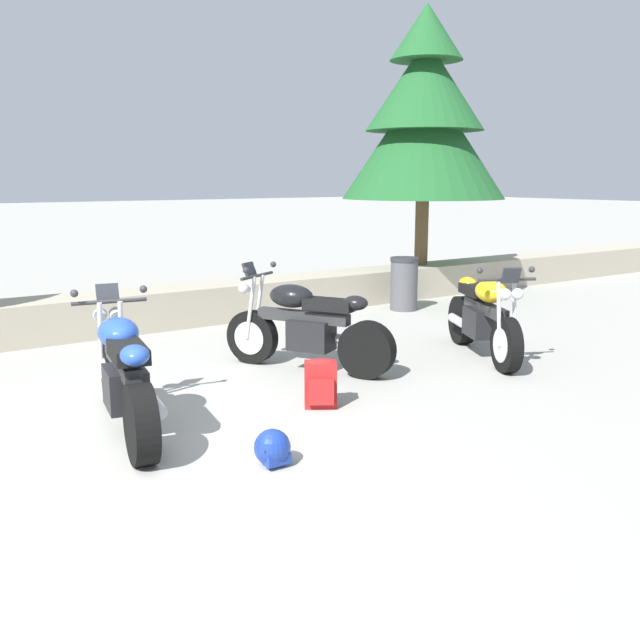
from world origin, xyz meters
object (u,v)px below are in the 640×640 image
(motorcycle_blue_near_left, at_px, (124,377))
(motorcycle_black_centre, at_px, (305,328))
(rider_helmet, at_px, (273,448))
(rider_backpack, at_px, (321,382))
(trash_bin, at_px, (404,284))
(motorcycle_yellow_far_right, at_px, (484,318))
(pine_tree_mid_right, at_px, (425,118))

(motorcycle_blue_near_left, height_order, motorcycle_black_centre, same)
(rider_helmet, bearing_deg, motorcycle_black_centre, 51.68)
(motorcycle_blue_near_left, bearing_deg, rider_backpack, -12.24)
(rider_backpack, distance_m, trash_bin, 5.23)
(motorcycle_black_centre, relative_size, motorcycle_yellow_far_right, 0.98)
(pine_tree_mid_right, distance_m, trash_bin, 3.22)
(motorcycle_yellow_far_right, relative_size, pine_tree_mid_right, 0.42)
(motorcycle_black_centre, distance_m, rider_backpack, 1.37)
(rider_helmet, height_order, pine_tree_mid_right, pine_tree_mid_right)
(rider_helmet, bearing_deg, rider_backpack, 41.23)
(rider_backpack, xyz_separation_m, rider_helmet, (-1.08, -0.95, -0.11))
(motorcycle_blue_near_left, height_order, motorcycle_yellow_far_right, same)
(motorcycle_black_centre, distance_m, motorcycle_yellow_far_right, 2.20)
(motorcycle_black_centre, xyz_separation_m, rider_backpack, (-0.62, -1.20, -0.24))
(rider_helmet, bearing_deg, motorcycle_yellow_far_right, 20.71)
(motorcycle_blue_near_left, xyz_separation_m, motorcycle_black_centre, (2.36, 0.82, 0.00))
(motorcycle_blue_near_left, distance_m, motorcycle_black_centre, 2.50)
(rider_backpack, xyz_separation_m, trash_bin, (3.97, 3.40, 0.19))
(rider_backpack, bearing_deg, motorcycle_black_centre, 62.85)
(motorcycle_blue_near_left, distance_m, motorcycle_yellow_far_right, 4.43)
(motorcycle_black_centre, relative_size, rider_helmet, 6.70)
(motorcycle_black_centre, bearing_deg, pine_tree_mid_right, 34.92)
(motorcycle_black_centre, distance_m, trash_bin, 4.01)
(motorcycle_blue_near_left, height_order, pine_tree_mid_right, pine_tree_mid_right)
(trash_bin, bearing_deg, rider_backpack, -139.44)
(motorcycle_blue_near_left, xyz_separation_m, rider_backpack, (1.74, -0.38, -0.24))
(motorcycle_yellow_far_right, distance_m, rider_helmet, 4.05)
(motorcycle_blue_near_left, distance_m, rider_helmet, 1.52)
(motorcycle_black_centre, bearing_deg, trash_bin, 33.23)
(rider_helmet, height_order, trash_bin, trash_bin)
(motorcycle_black_centre, xyz_separation_m, rider_helmet, (-1.70, -2.15, -0.35))
(rider_backpack, relative_size, rider_helmet, 1.68)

